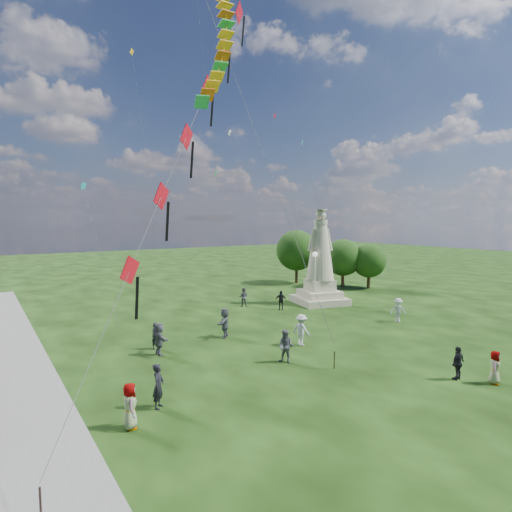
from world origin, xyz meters
TOP-DOWN VIEW (x-y plane):
  - statue at (11.26, 16.11)m, footprint 5.04×5.04m
  - lamppost at (10.14, 15.56)m, footprint 0.44×0.44m
  - tree_row at (18.87, 23.63)m, footprint 8.65×11.51m
  - person_0 at (-8.64, 3.59)m, footprint 0.77×0.79m
  - person_1 at (-1.04, 5.05)m, footprint 0.90×1.02m
  - person_2 at (1.68, 7.07)m, footprint 0.91×1.35m
  - person_3 at (4.37, -1.34)m, footprint 0.98×0.54m
  - person_4 at (5.31, -2.58)m, footprint 0.88×0.73m
  - person_5 at (-6.17, 10.05)m, footprint 0.85×1.77m
  - person_6 at (-5.94, 11.19)m, footprint 0.63×0.46m
  - person_7 at (4.77, 18.76)m, footprint 0.94×0.91m
  - person_8 at (11.45, 7.69)m, footprint 1.27×1.16m
  - person_9 at (6.64, 15.80)m, footprint 1.03×1.01m
  - person_10 at (-10.13, 2.52)m, footprint 0.65×0.91m
  - person_11 at (-1.35, 11.14)m, footprint 1.79×1.82m
  - red_kite_train at (-6.34, 4.61)m, footprint 11.88×9.35m
  - small_kites at (3.14, 23.24)m, footprint 30.89×17.53m

SIDE VIEW (x-z plane):
  - person_4 at x=5.31m, z-range 0.00..1.56m
  - person_6 at x=-5.94m, z-range 0.00..1.57m
  - person_3 at x=4.37m, z-range 0.00..1.62m
  - person_9 at x=6.64m, z-range 0.00..1.63m
  - person_7 at x=4.77m, z-range 0.00..1.67m
  - person_10 at x=-10.13m, z-range 0.00..1.70m
  - person_8 at x=11.45m, z-range 0.00..1.77m
  - person_1 at x=-1.04m, z-range 0.00..1.79m
  - person_0 at x=-8.64m, z-range 0.00..1.83m
  - person_5 at x=-6.17m, z-range 0.00..1.86m
  - person_2 at x=1.68m, z-range 0.00..1.90m
  - person_11 at x=-1.35m, z-range 0.00..1.92m
  - statue at x=11.26m, z-range -1.04..7.45m
  - lamppost at x=10.14m, z-range 1.05..5.82m
  - tree_row at x=18.87m, z-range 0.38..6.69m
  - red_kite_train at x=-6.34m, z-range 2.31..21.53m
  - small_kites at x=3.14m, z-range -1.70..30.24m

